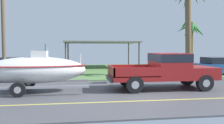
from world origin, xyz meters
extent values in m
cube|color=#4C4C51|center=(0.00, 0.00, -0.03)|extent=(36.00, 8.00, 0.06)
cube|color=#567F42|center=(0.00, 11.00, 0.00)|extent=(36.00, 14.00, 0.11)
cube|color=#DBCC4C|center=(0.00, -1.80, 0.00)|extent=(34.20, 0.12, 0.01)
cube|color=maroon|center=(1.27, 0.67, 0.63)|extent=(5.29, 2.07, 0.22)
cube|color=maroon|center=(3.18, 0.67, 0.93)|extent=(1.48, 2.07, 0.38)
cube|color=maroon|center=(1.65, 0.67, 1.28)|extent=(1.59, 2.07, 1.08)
cube|color=black|center=(1.65, 0.67, 1.59)|extent=(1.61, 2.09, 0.38)
cube|color=#621111|center=(-0.26, 0.67, 0.76)|extent=(2.22, 2.07, 0.04)
cube|color=maroon|center=(-0.26, 1.66, 0.96)|extent=(2.22, 0.08, 0.45)
cube|color=maroon|center=(-0.26, -0.33, 0.96)|extent=(2.22, 0.08, 0.45)
cube|color=maroon|center=(-1.33, 0.67, 0.96)|extent=(0.08, 2.07, 0.45)
cube|color=#333338|center=(-1.43, 0.67, 0.57)|extent=(0.12, 1.86, 0.16)
sphere|color=#B2B2B7|center=(-1.55, 0.67, 0.62)|extent=(0.10, 0.10, 0.10)
cylinder|color=black|center=(3.11, 1.59, 0.40)|extent=(0.80, 0.28, 0.80)
cylinder|color=#9E9EA3|center=(3.11, 1.59, 0.40)|extent=(0.36, 0.29, 0.36)
cylinder|color=black|center=(3.11, -0.25, 0.40)|extent=(0.80, 0.28, 0.80)
cylinder|color=#9E9EA3|center=(3.11, -0.25, 0.40)|extent=(0.36, 0.29, 0.36)
cylinder|color=black|center=(-0.37, 1.59, 0.40)|extent=(0.80, 0.28, 0.80)
cylinder|color=#9E9EA3|center=(-0.37, 1.59, 0.40)|extent=(0.36, 0.29, 0.36)
cylinder|color=black|center=(-0.37, -0.25, 0.40)|extent=(0.80, 0.28, 0.80)
cylinder|color=#9E9EA3|center=(-0.37, -0.25, 0.40)|extent=(0.36, 0.29, 0.36)
cube|color=gray|center=(-2.00, 0.67, 0.38)|extent=(0.90, 0.10, 0.08)
cube|color=gray|center=(-4.96, 1.65, 0.38)|extent=(5.01, 0.12, 0.10)
cube|color=gray|center=(-4.96, -0.31, 0.38)|extent=(5.01, 0.12, 0.10)
cylinder|color=black|center=(-5.46, 1.71, 0.32)|extent=(0.64, 0.22, 0.64)
cylinder|color=#9E9EA3|center=(-5.46, 1.71, 0.32)|extent=(0.29, 0.23, 0.29)
cylinder|color=black|center=(-5.46, -0.37, 0.32)|extent=(0.64, 0.22, 0.64)
cylinder|color=#9E9EA3|center=(-5.46, -0.37, 0.32)|extent=(0.29, 0.23, 0.29)
ellipsoid|color=white|center=(-4.96, 0.67, 1.05)|extent=(4.75, 1.91, 1.24)
ellipsoid|color=#B22626|center=(-4.96, 0.67, 1.27)|extent=(4.84, 1.95, 0.12)
cube|color=silver|center=(-4.72, 0.67, 1.62)|extent=(0.70, 0.60, 0.65)
cube|color=slate|center=(-4.42, 0.67, 2.10)|extent=(0.06, 0.56, 0.36)
cylinder|color=silver|center=(-2.82, 0.67, 1.55)|extent=(0.04, 0.04, 0.50)
cube|color=#234C89|center=(8.35, 6.08, 0.53)|extent=(4.34, 1.89, 0.70)
cube|color=black|center=(8.13, 6.08, 1.13)|extent=(2.43, 1.73, 0.50)
cylinder|color=black|center=(6.87, 6.93, 0.33)|extent=(0.66, 0.22, 0.66)
cylinder|color=#9E9EA3|center=(6.87, 6.93, 0.33)|extent=(0.30, 0.23, 0.30)
cylinder|color=black|center=(6.87, 5.22, 0.33)|extent=(0.66, 0.22, 0.66)
cylinder|color=#9E9EA3|center=(6.87, 5.22, 0.33)|extent=(0.30, 0.23, 0.30)
cube|color=#234C89|center=(-8.38, 8.38, 0.53)|extent=(4.56, 1.84, 0.70)
cube|color=black|center=(-8.61, 8.38, 1.13)|extent=(2.55, 1.69, 0.50)
cylinder|color=black|center=(-6.84, 9.22, 0.33)|extent=(0.66, 0.22, 0.66)
cylinder|color=#9E9EA3|center=(-6.84, 9.22, 0.33)|extent=(0.30, 0.23, 0.30)
cylinder|color=black|center=(-6.84, 7.55, 0.33)|extent=(0.66, 0.22, 0.66)
cylinder|color=#9E9EA3|center=(-6.84, 7.55, 0.33)|extent=(0.30, 0.23, 0.30)
cylinder|color=#4C4238|center=(2.94, 15.95, 1.33)|extent=(0.14, 0.14, 2.65)
cylinder|color=#4C4238|center=(2.94, 11.24, 1.33)|extent=(0.14, 0.14, 2.65)
cylinder|color=#4C4238|center=(-4.13, 15.95, 1.33)|extent=(0.14, 0.14, 2.65)
cylinder|color=#4C4238|center=(-4.13, 11.24, 1.33)|extent=(0.14, 0.14, 2.65)
cube|color=#6B665B|center=(-0.59, 13.60, 2.72)|extent=(7.58, 5.21, 0.14)
cylinder|color=brown|center=(4.87, 5.01, 3.33)|extent=(0.42, 0.83, 6.66)
cylinder|color=brown|center=(9.75, 14.82, 2.71)|extent=(0.35, 0.43, 5.42)
cone|color=#387A38|center=(10.28, 14.87, 4.96)|extent=(1.28, 0.40, 1.13)
cone|color=#387A38|center=(10.12, 15.48, 5.01)|extent=(1.17, 1.69, 1.15)
cone|color=#387A38|center=(9.55, 15.22, 4.85)|extent=(0.81, 1.18, 1.33)
cone|color=#387A38|center=(9.25, 14.74, 4.83)|extent=(1.28, 0.50, 1.37)
cone|color=#387A38|center=(9.44, 14.20, 5.09)|extent=(1.10, 1.59, 1.04)
cone|color=#387A38|center=(10.18, 14.29, 4.85)|extent=(1.36, 1.52, 1.44)
sphere|color=brown|center=(9.75, 14.82, 5.41)|extent=(0.57, 0.57, 0.57)
cylinder|color=brown|center=(8.60, 11.54, 2.30)|extent=(0.30, 0.40, 4.60)
cone|color=#2D6B2D|center=(9.22, 11.50, 4.01)|extent=(1.56, 0.54, 1.49)
cone|color=#2D6B2D|center=(8.98, 12.01, 4.15)|extent=(1.17, 1.32, 1.19)
cone|color=#2D6B2D|center=(8.75, 12.22, 3.75)|extent=(0.70, 1.70, 1.92)
cone|color=#2D6B2D|center=(8.41, 11.90, 4.01)|extent=(0.78, 1.08, 1.34)
cone|color=#2D6B2D|center=(7.88, 11.86, 4.17)|extent=(1.69, 0.96, 1.11)
cone|color=#2D6B2D|center=(8.08, 11.39, 3.92)|extent=(1.45, 0.77, 1.59)
cone|color=#2D6B2D|center=(8.28, 10.84, 4.11)|extent=(1.10, 1.77, 1.32)
cone|color=#2D6B2D|center=(8.70, 11.11, 4.02)|extent=(0.68, 1.29, 1.41)
cone|color=#2D6B2D|center=(9.07, 11.20, 3.92)|extent=(1.38, 1.15, 1.59)
sphere|color=brown|center=(8.60, 11.54, 4.60)|extent=(0.48, 0.48, 0.48)
cylinder|color=brown|center=(-7.56, 4.73, 4.30)|extent=(0.24, 0.24, 8.59)
camera|label=1|loc=(-2.89, -10.31, 2.05)|focal=36.28mm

